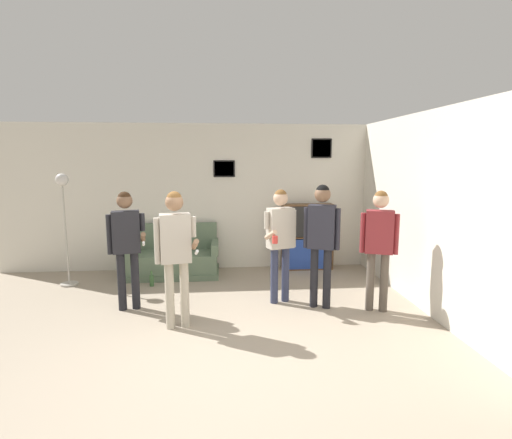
# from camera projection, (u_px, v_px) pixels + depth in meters

# --- Properties ---
(ground_plane) EXTENTS (20.00, 20.00, 0.00)m
(ground_plane) POSITION_uv_depth(u_px,v_px,m) (217.00, 367.00, 4.00)
(ground_plane) COLOR gray
(wall_back) EXTENTS (7.99, 0.08, 2.70)m
(wall_back) POSITION_uv_depth(u_px,v_px,m) (218.00, 197.00, 7.45)
(wall_back) COLOR silver
(wall_back) RESTS_ON ground_plane
(wall_right) EXTENTS (0.06, 6.08, 2.70)m
(wall_right) POSITION_uv_depth(u_px,v_px,m) (410.00, 208.00, 5.86)
(wall_right) COLOR silver
(wall_right) RESTS_ON ground_plane
(couch) EXTENTS (1.58, 0.80, 0.89)m
(couch) POSITION_uv_depth(u_px,v_px,m) (174.00, 259.00, 7.13)
(couch) COLOR #5B7056
(couch) RESTS_ON ground_plane
(bookshelf) EXTENTS (0.95, 0.30, 1.23)m
(bookshelf) POSITION_uv_depth(u_px,v_px,m) (307.00, 237.00, 7.49)
(bookshelf) COLOR brown
(bookshelf) RESTS_ON ground_plane
(floor_lamp) EXTENTS (0.28, 0.28, 1.83)m
(floor_lamp) POSITION_uv_depth(u_px,v_px,m) (64.00, 208.00, 6.41)
(floor_lamp) COLOR #ADA89E
(floor_lamp) RESTS_ON ground_plane
(person_player_foreground_left) EXTENTS (0.55, 0.42, 1.63)m
(person_player_foreground_left) POSITION_uv_depth(u_px,v_px,m) (126.00, 238.00, 5.39)
(person_player_foreground_left) COLOR black
(person_player_foreground_left) RESTS_ON ground_plane
(person_player_foreground_center) EXTENTS (0.54, 0.44, 1.69)m
(person_player_foreground_center) POSITION_uv_depth(u_px,v_px,m) (176.00, 245.00, 4.78)
(person_player_foreground_center) COLOR #B7AD99
(person_player_foreground_center) RESTS_ON ground_plane
(person_watcher_holding_cup) EXTENTS (0.48, 0.51, 1.64)m
(person_watcher_holding_cup) POSITION_uv_depth(u_px,v_px,m) (280.00, 234.00, 5.66)
(person_watcher_holding_cup) COLOR #2D334C
(person_watcher_holding_cup) RESTS_ON ground_plane
(person_spectator_near_bookshelf) EXTENTS (0.46, 0.33, 1.72)m
(person_spectator_near_bookshelf) POSITION_uv_depth(u_px,v_px,m) (322.00, 233.00, 5.45)
(person_spectator_near_bookshelf) COLOR black
(person_spectator_near_bookshelf) RESTS_ON ground_plane
(person_spectator_far_right) EXTENTS (0.47, 0.31, 1.65)m
(person_spectator_far_right) POSITION_uv_depth(u_px,v_px,m) (379.00, 238.00, 5.33)
(person_spectator_far_right) COLOR brown
(person_spectator_far_right) RESTS_ON ground_plane
(bottle_on_floor) EXTENTS (0.07, 0.07, 0.26)m
(bottle_on_floor) POSITION_uv_depth(u_px,v_px,m) (152.00, 280.00, 6.52)
(bottle_on_floor) COLOR #3D6638
(bottle_on_floor) RESTS_ON ground_plane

